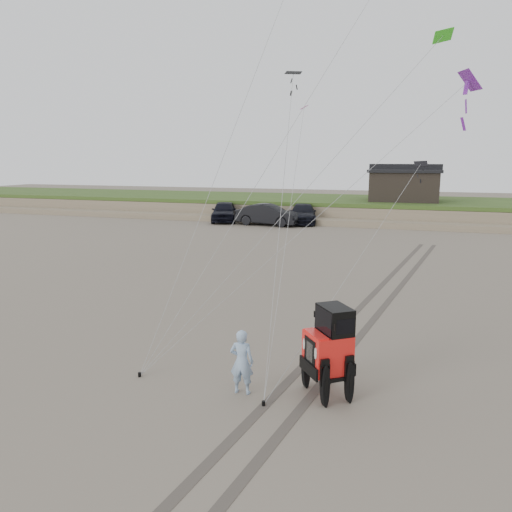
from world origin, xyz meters
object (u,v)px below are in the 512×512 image
Objects in this scene: jeep at (327,360)px; man at (242,362)px; truck_a at (224,211)px; cabin at (405,184)px; truck_b at (268,215)px; truck_c at (303,214)px.

jeep is 2.94× the size of man.
man is at bearing -85.59° from truck_a.
cabin is 4.03× the size of man.
truck_a reaches higher than truck_b.
truck_b reaches higher than jeep.
cabin is at bearing 23.84° from truck_c.
cabin is 1.12× the size of truck_c.
cabin is 16.78m from truck_a.
truck_a is 0.97× the size of truck_b.
man is at bearing -90.65° from truck_c.
truck_a is (-15.21, -6.69, -2.33)m from cabin.
cabin is 37.32m from jeep.
truck_b is (4.51, -1.34, -0.01)m from truck_a.
truck_a reaches higher than man.
jeep is at bearing -168.46° from man.
cabin is 1.21× the size of truck_a.
cabin is at bearing 142.19° from jeep.
jeep reaches higher than man.
truck_c is at bearing -9.97° from truck_a.
truck_b is at bearing -147.82° from truck_c.
truck_b is 30.95m from jeep.
truck_c is 32.48m from jeep.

